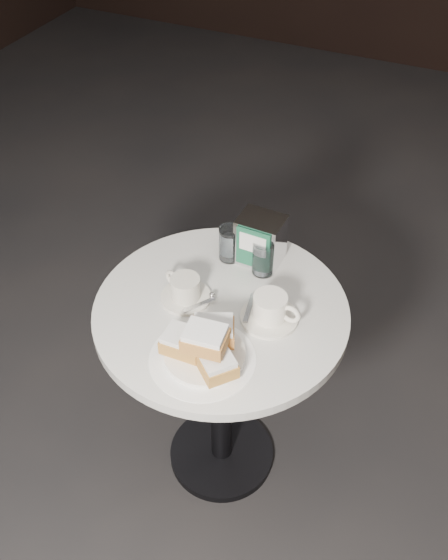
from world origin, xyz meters
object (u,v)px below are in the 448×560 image
(beignet_plate, at_px, (205,346))
(water_glass_right, at_px, (264,258))
(coffee_cup_right, at_px, (270,310))
(napkin_dispenser, at_px, (260,240))
(cafe_table, at_px, (221,355))
(water_glass_left, at_px, (230,244))
(coffee_cup_left, at_px, (185,290))

(beignet_plate, bearing_deg, water_glass_right, 88.43)
(coffee_cup_right, distance_m, napkin_dispenser, 0.25)
(cafe_table, bearing_deg, beignet_plate, -77.85)
(water_glass_left, bearing_deg, coffee_cup_right, -43.08)
(cafe_table, xyz_separation_m, coffee_cup_left, (-0.10, -0.01, 0.23))
(napkin_dispenser, bearing_deg, beignet_plate, -85.52)
(cafe_table, height_order, water_glass_right, water_glass_right)
(coffee_cup_left, bearing_deg, beignet_plate, -30.52)
(cafe_table, distance_m, beignet_plate, 0.31)
(cafe_table, relative_size, napkin_dispenser, 4.99)
(beignet_plate, xyz_separation_m, coffee_cup_left, (-0.14, 0.18, -0.02))
(beignet_plate, distance_m, coffee_cup_left, 0.23)
(beignet_plate, relative_size, coffee_cup_right, 1.51)
(water_glass_right, relative_size, napkin_dispenser, 0.71)
(water_glass_left, distance_m, napkin_dispenser, 0.09)
(beignet_plate, xyz_separation_m, water_glass_right, (0.01, 0.37, 0.00))
(cafe_table, distance_m, water_glass_right, 0.31)
(water_glass_right, bearing_deg, napkin_dispenser, 123.44)
(cafe_table, height_order, water_glass_left, water_glass_left)
(water_glass_left, xyz_separation_m, napkin_dispenser, (0.08, 0.03, 0.02))
(napkin_dispenser, bearing_deg, cafe_table, -93.30)
(cafe_table, xyz_separation_m, coffee_cup_right, (0.14, 0.01, 0.23))
(water_glass_left, relative_size, water_glass_right, 1.00)
(water_glass_right, bearing_deg, beignet_plate, -91.57)
(cafe_table, bearing_deg, napkin_dispenser, 84.84)
(beignet_plate, height_order, napkin_dispenser, napkin_dispenser)
(water_glass_right, bearing_deg, coffee_cup_right, -62.71)
(water_glass_left, height_order, water_glass_right, same)
(coffee_cup_left, bearing_deg, water_glass_left, 99.08)
(cafe_table, xyz_separation_m, water_glass_left, (-0.06, 0.20, 0.25))
(coffee_cup_right, bearing_deg, coffee_cup_left, -171.27)
(water_glass_left, relative_size, napkin_dispenser, 0.71)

